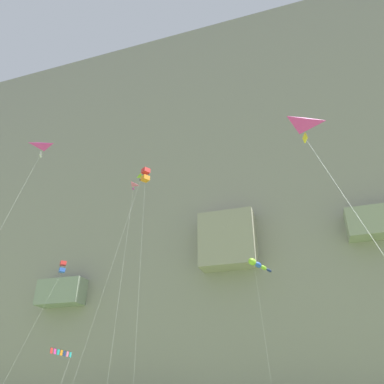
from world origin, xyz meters
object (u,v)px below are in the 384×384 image
at_px(kite_box_high_center, 62,267).
at_px(kite_box_low_center, 145,175).
at_px(kite_delta_high_right, 137,196).
at_px(kite_delta_near_cliff, 130,201).
at_px(kite_delta_upper_right, 40,160).
at_px(kite_windsock_low_right, 258,265).
at_px(kite_delta_high_left, 305,147).
at_px(kite_banner_mid_left, 61,354).

height_order(kite_box_high_center, kite_box_low_center, kite_box_low_center).
bearing_deg(kite_delta_high_right, kite_delta_near_cliff, -168.68).
bearing_deg(kite_delta_upper_right, kite_windsock_low_right, 52.50).
xyz_separation_m(kite_delta_near_cliff, kite_delta_upper_right, (-0.56, -15.70, -3.66)).
height_order(kite_windsock_low_right, kite_delta_high_right, kite_delta_high_right).
bearing_deg(kite_delta_high_left, kite_box_low_center, 127.54).
height_order(kite_banner_mid_left, kite_windsock_low_right, kite_windsock_low_right).
xyz_separation_m(kite_box_high_center, kite_delta_high_right, (12.56, -4.31, 6.80)).
relative_size(kite_banner_mid_left, kite_box_high_center, 0.36).
bearing_deg(kite_delta_near_cliff, kite_box_high_center, 159.15).
bearing_deg(kite_delta_high_right, kite_box_high_center, 161.06).
bearing_deg(kite_windsock_low_right, kite_box_high_center, 179.09).
xyz_separation_m(kite_box_low_center, kite_delta_upper_right, (-2.78, -14.93, -6.51)).
bearing_deg(kite_delta_upper_right, kite_box_low_center, 79.44).
relative_size(kite_delta_high_left, kite_delta_high_right, 0.42).
bearing_deg(kite_windsock_low_right, kite_delta_near_cliff, -164.48).
relative_size(kite_delta_near_cliff, kite_delta_high_right, 0.95).
xyz_separation_m(kite_banner_mid_left, kite_delta_near_cliff, (7.62, -1.34, 17.32)).
bearing_deg(kite_windsock_low_right, kite_delta_upper_right, -127.50).
height_order(kite_delta_high_left, kite_delta_upper_right, kite_delta_upper_right).
relative_size(kite_delta_near_cliff, kite_delta_high_left, 2.26).
distance_m(kite_delta_near_cliff, kite_box_low_center, 3.70).
xyz_separation_m(kite_delta_high_left, kite_delta_upper_right, (-21.11, 8.93, 9.10)).
height_order(kite_delta_high_left, kite_box_low_center, kite_box_low_center).
xyz_separation_m(kite_delta_high_left, kite_windsock_low_right, (-5.95, 28.68, 4.36)).
distance_m(kite_banner_mid_left, kite_windsock_low_right, 24.09).
height_order(kite_delta_near_cliff, kite_delta_high_right, kite_delta_high_right).
bearing_deg(kite_box_low_center, kite_delta_high_left, -52.46).
relative_size(kite_box_low_center, kite_windsock_low_right, 1.76).
bearing_deg(kite_windsock_low_right, kite_banner_mid_left, -173.03).
height_order(kite_box_low_center, kite_delta_upper_right, kite_box_low_center).
distance_m(kite_delta_high_left, kite_windsock_low_right, 29.62).
distance_m(kite_box_high_center, kite_box_low_center, 17.42).
height_order(kite_delta_high_left, kite_delta_high_right, kite_delta_high_right).
bearing_deg(kite_banner_mid_left, kite_delta_high_right, -7.93).
height_order(kite_box_high_center, kite_windsock_low_right, kite_box_high_center).
bearing_deg(kite_delta_high_right, kite_delta_upper_right, -94.97).
bearing_deg(kite_banner_mid_left, kite_delta_near_cliff, -9.97).
xyz_separation_m(kite_banner_mid_left, kite_box_low_center, (9.84, -2.11, 20.17)).
distance_m(kite_windsock_low_right, kite_delta_upper_right, 25.35).
xyz_separation_m(kite_box_high_center, kite_box_low_center, (13.97, -5.25, 8.99)).
distance_m(kite_banner_mid_left, kite_delta_upper_right, 22.95).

